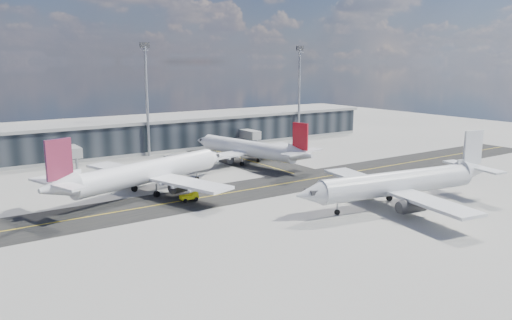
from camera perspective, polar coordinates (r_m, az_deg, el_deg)
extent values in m
plane|color=gray|center=(91.55, -0.60, -4.12)|extent=(300.00, 300.00, 0.00)
cube|color=black|center=(94.80, -1.94, -3.58)|extent=(180.00, 14.00, 0.02)
cube|color=black|center=(129.77, -2.53, 0.44)|extent=(14.00, 50.00, 0.02)
cube|color=yellow|center=(94.79, -1.94, -3.57)|extent=(180.00, 0.25, 0.01)
cube|color=yellow|center=(129.76, -2.53, 0.45)|extent=(0.25, 50.00, 0.01)
cube|color=black|center=(139.02, -13.26, 2.54)|extent=(150.00, 12.00, 8.00)
cube|color=gray|center=(138.45, -13.34, 4.34)|extent=(152.00, 13.00, 0.80)
cube|color=gray|center=(139.59, -13.19, 1.08)|extent=(150.00, 12.20, 0.80)
cube|color=gray|center=(125.70, -20.45, 1.01)|extent=(3.00, 10.00, 2.40)
cylinder|color=gray|center=(121.32, -19.80, -0.40)|extent=(0.60, 0.60, 2.40)
cube|color=gray|center=(145.54, -1.00, 3.01)|extent=(3.00, 10.00, 2.40)
cylinder|color=gray|center=(141.78, 0.11, 1.86)|extent=(0.60, 0.60, 2.40)
cylinder|color=gray|center=(131.42, -12.34, 6.49)|extent=(0.70, 0.70, 28.00)
cube|color=#2D2D30|center=(131.10, -12.61, 12.68)|extent=(2.50, 0.50, 1.40)
cylinder|color=gray|center=(157.01, 4.96, 7.42)|extent=(0.70, 0.70, 28.00)
cube|color=#2D2D30|center=(156.74, 5.04, 12.61)|extent=(2.50, 0.50, 1.40)
cylinder|color=white|center=(94.48, -12.14, -1.28)|extent=(31.05, 13.60, 4.17)
cone|color=white|center=(106.45, -4.84, 0.32)|extent=(6.25, 5.57, 4.17)
cone|color=white|center=(84.16, -21.70, -2.92)|extent=(7.24, 5.90, 4.17)
cube|color=white|center=(95.36, -11.64, -1.79)|extent=(15.88, 35.34, 0.52)
cylinder|color=#2D2D30|center=(100.99, -13.48, -1.82)|extent=(4.91, 3.63, 2.40)
cylinder|color=#2D2D30|center=(91.76, -8.56, -2.93)|extent=(4.91, 3.63, 2.40)
cube|color=silver|center=(100.81, -13.50, -1.35)|extent=(2.11, 1.04, 0.83)
cube|color=silver|center=(91.56, -8.58, -2.42)|extent=(2.11, 1.04, 0.83)
cube|color=#632148|center=(83.52, -21.61, 0.06)|extent=(4.31, 1.79, 6.47)
cube|color=white|center=(84.02, -21.73, -2.51)|extent=(6.63, 12.81, 0.37)
cube|color=#2D2D30|center=(106.00, -5.03, 0.50)|extent=(2.69, 2.83, 0.73)
cylinder|color=gray|center=(103.37, -6.77, -1.70)|extent=(0.32, 0.32, 2.09)
cylinder|color=black|center=(103.54, -6.76, -2.12)|extent=(1.01, 0.64, 0.94)
cylinder|color=black|center=(97.04, -13.72, -3.21)|extent=(1.25, 0.85, 1.15)
cylinder|color=black|center=(92.34, -11.29, -3.84)|extent=(1.25, 0.85, 1.15)
cylinder|color=white|center=(119.48, -0.98, 1.36)|extent=(9.68, 28.49, 3.78)
cone|color=white|center=(131.10, -5.98, 2.17)|extent=(4.69, 5.41, 3.78)
cone|color=white|center=(108.60, 5.25, 0.62)|extent=(4.89, 6.34, 3.78)
cube|color=white|center=(120.30, -1.29, 0.96)|extent=(32.38, 11.40, 0.47)
cylinder|color=#2D2D30|center=(117.30, -3.57, 0.17)|extent=(2.96, 4.34, 2.17)
cylinder|color=#2D2D30|center=(125.13, 0.23, 0.88)|extent=(2.96, 4.34, 2.17)
cube|color=silver|center=(117.16, -3.58, 0.53)|extent=(0.77, 1.93, 0.76)
cube|color=silver|center=(125.00, 0.23, 1.22)|extent=(0.77, 1.93, 0.76)
cube|color=#B30C19|center=(108.23, 5.09, 2.72)|extent=(1.25, 3.97, 5.85)
cube|color=white|center=(108.50, 5.25, 0.91)|extent=(11.63, 4.98, 0.33)
cube|color=#2D2D30|center=(130.69, -5.85, 2.31)|extent=(2.43, 2.29, 0.66)
cylinder|color=gray|center=(128.03, -4.59, 0.78)|extent=(0.27, 0.27, 1.89)
cylinder|color=black|center=(128.16, -4.58, 0.47)|extent=(0.50, 0.90, 0.85)
cylinder|color=black|center=(117.46, -1.61, -0.44)|extent=(0.68, 1.12, 1.04)
cylinder|color=black|center=(121.44, 0.29, -0.05)|extent=(0.68, 1.12, 1.04)
cylinder|color=silver|center=(87.61, 15.87, -2.54)|extent=(30.43, 8.68, 4.02)
cone|color=silver|center=(77.69, 6.27, -3.90)|extent=(5.59, 4.76, 4.02)
cone|color=silver|center=(99.74, 23.55, -1.05)|extent=(6.59, 4.92, 4.02)
cube|color=silver|center=(87.20, 15.33, -3.25)|extent=(10.31, 34.56, 0.50)
cylinder|color=#2D2D30|center=(82.50, 17.47, -4.99)|extent=(4.53, 2.94, 2.31)
cylinder|color=#2D2D30|center=(91.37, 12.37, -3.17)|extent=(4.53, 2.94, 2.31)
cube|color=silver|center=(82.29, 17.50, -4.45)|extent=(2.05, 0.71, 0.80)
cube|color=silver|center=(91.18, 12.39, -2.68)|extent=(2.05, 0.71, 0.80)
cube|color=silver|center=(98.63, 23.55, 1.32)|extent=(4.24, 1.11, 6.23)
cube|color=silver|center=(99.63, 23.58, -0.72)|extent=(4.67, 12.36, 0.35)
cube|color=#2D2D30|center=(77.85, 6.59, -3.57)|extent=(2.33, 2.50, 0.70)
cylinder|color=gray|center=(81.11, 9.27, -5.40)|extent=(0.28, 0.28, 2.01)
cylinder|color=black|center=(81.33, 9.25, -5.91)|extent=(0.95, 0.49, 0.91)
cylinder|color=black|center=(86.98, 17.55, -5.10)|extent=(1.17, 0.67, 1.11)
cylinder|color=black|center=(91.30, 14.99, -4.19)|extent=(1.17, 0.67, 1.11)
cube|color=#EDF10C|center=(88.81, -7.66, -4.18)|extent=(3.19, 1.60, 0.73)
cube|color=#EDF10C|center=(89.00, -7.12, -3.68)|extent=(1.21, 1.40, 0.94)
cube|color=black|center=(88.91, -7.13, -3.45)|extent=(1.10, 1.35, 0.26)
cylinder|color=black|center=(89.92, -7.23, -4.25)|extent=(0.74, 0.29, 0.73)
cylinder|color=black|center=(88.73, -6.86, -4.45)|extent=(0.74, 0.29, 0.73)
cylinder|color=black|center=(89.13, -8.45, -4.42)|extent=(0.74, 0.29, 0.73)
cylinder|color=black|center=(87.93, -8.10, -4.63)|extent=(0.74, 0.29, 0.73)
imported|color=white|center=(126.55, -9.60, 0.32)|extent=(3.30, 5.13, 1.32)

